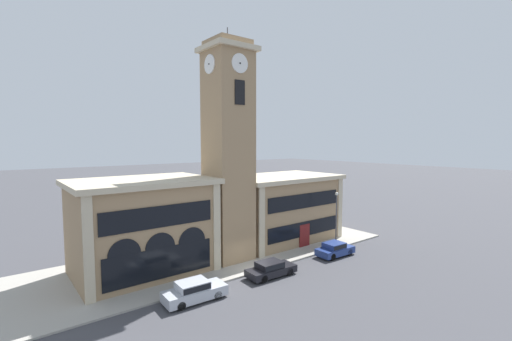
% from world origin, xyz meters
% --- Properties ---
extents(ground_plane, '(300.00, 300.00, 0.00)m').
position_xyz_m(ground_plane, '(0.00, 0.00, 0.00)').
color(ground_plane, '#424247').
extents(sidewalk_kerb, '(37.94, 12.27, 0.15)m').
position_xyz_m(sidewalk_kerb, '(0.00, 6.13, 0.07)').
color(sidewalk_kerb, '#A39E93').
rests_on(sidewalk_kerb, ground_plane).
extents(clock_tower, '(4.53, 4.53, 22.19)m').
position_xyz_m(clock_tower, '(-0.00, 4.52, 10.56)').
color(clock_tower, '#9E7F5B').
rests_on(clock_tower, ground_plane).
extents(town_hall_left_wing, '(11.85, 8.36, 8.31)m').
position_xyz_m(town_hall_left_wing, '(-7.79, 6.40, 4.18)').
color(town_hall_left_wing, '#9E7F5B').
rests_on(town_hall_left_wing, ground_plane).
extents(town_hall_right_wing, '(13.46, 8.36, 7.64)m').
position_xyz_m(town_hall_right_wing, '(8.59, 6.41, 3.85)').
color(town_hall_right_wing, '#9E7F5B').
rests_on(town_hall_right_wing, ground_plane).
extents(parked_car_near, '(4.67, 2.07, 1.47)m').
position_xyz_m(parked_car_near, '(-6.90, -1.28, 0.76)').
color(parked_car_near, '#B2B7C1').
rests_on(parked_car_near, ground_plane).
extents(parked_car_mid, '(4.52, 1.99, 1.31)m').
position_xyz_m(parked_car_mid, '(0.43, -1.28, 0.69)').
color(parked_car_mid, black).
rests_on(parked_car_mid, ground_plane).
extents(parked_car_far, '(4.15, 2.01, 1.39)m').
position_xyz_m(parked_car_far, '(9.00, -1.28, 0.73)').
color(parked_car_far, navy).
rests_on(parked_car_far, ground_plane).
extents(street_lamp, '(0.36, 0.36, 5.92)m').
position_xyz_m(street_lamp, '(11.51, 0.60, 4.02)').
color(street_lamp, '#4C4C51').
rests_on(street_lamp, sidewalk_kerb).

